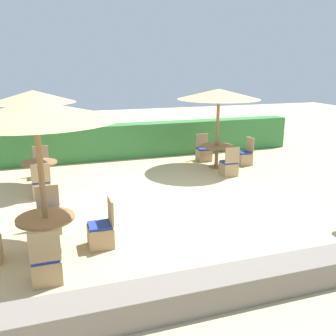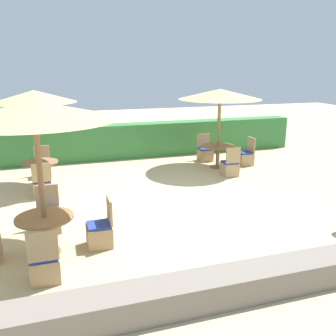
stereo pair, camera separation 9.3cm
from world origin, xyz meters
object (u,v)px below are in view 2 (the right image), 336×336
object	(u,v)px
round_table_back_right	(218,150)
patio_chair_back_left_south	(43,187)
patio_chair_front_left_east	(100,233)
round_table_back_left	(41,167)
round_table_front_left	(45,225)
patio_chair_front_left_south	(45,266)
parasol_front_left	(34,111)
patio_chair_back_right_north	(205,153)
patio_chair_back_left_north	(43,169)
parasol_back_left	(34,97)
patio_chair_back_right_east	(246,157)
patio_chair_back_right_south	(230,167)
patio_chair_front_left_north	(49,219)
parasol_back_right	(220,94)

from	to	relation	value
round_table_back_right	patio_chair_back_left_south	size ratio (longest dim) A/B	1.13
patio_chair_front_left_east	round_table_back_left	world-z (taller)	patio_chair_front_left_east
patio_chair_front_left_east	round_table_back_left	xyz separation A→B (m)	(-1.08, 4.10, 0.27)
round_table_front_left	patio_chair_front_left_south	xyz separation A→B (m)	(-0.03, -0.94, -0.29)
parasol_front_left	patio_chair_front_left_south	world-z (taller)	parasol_front_left
patio_chair_front_left_east	round_table_back_left	bearing A→B (deg)	14.72
patio_chair_back_right_north	round_table_back_left	distance (m)	5.62
round_table_front_left	patio_chair_back_left_north	bearing A→B (deg)	90.83
parasol_front_left	patio_chair_back_left_south	world-z (taller)	parasol_front_left
patio_chair_front_left_east	parasol_back_left	world-z (taller)	parasol_back_left
patio_chair_back_right_east	round_table_front_left	xyz separation A→B (m)	(-6.45, -4.36, 0.29)
round_table_back_left	patio_chair_front_left_south	bearing A→B (deg)	-89.03
parasol_back_left	patio_chair_back_left_south	xyz separation A→B (m)	(0.04, -0.90, -2.21)
patio_chair_back_right_east	patio_chair_back_left_south	world-z (taller)	same
patio_chair_back_left_north	patio_chair_back_right_south	bearing A→B (deg)	163.58
round_table_front_left	patio_chair_back_left_south	world-z (taller)	patio_chair_back_left_south
round_table_front_left	patio_chair_back_left_south	bearing A→B (deg)	91.38
parasol_front_left	patio_chair_back_left_south	bearing A→B (deg)	91.38
patio_chair_front_left_east	patio_chair_back_left_south	size ratio (longest dim) A/B	1.00
patio_chair_back_left_south	parasol_front_left	bearing A→B (deg)	-88.62
patio_chair_back_right_north	patio_chair_front_left_north	size ratio (longest dim) A/B	1.00
patio_chair_front_left_north	parasol_back_left	xyz separation A→B (m)	(-0.17, 3.12, 2.21)
patio_chair_back_left_north	round_table_front_left	bearing A→B (deg)	90.83
patio_chair_back_right_north	patio_chair_front_left_east	xyz separation A→B (m)	(-4.40, -5.33, 0.00)
round_table_back_right	parasol_back_left	size ratio (longest dim) A/B	0.40
patio_chair_front_left_north	round_table_back_left	world-z (taller)	patio_chair_front_left_north
round_table_back_right	patio_chair_back_right_north	bearing A→B (deg)	92.72
patio_chair_front_left_north	round_table_back_left	bearing A→B (deg)	-86.95
round_table_front_left	round_table_back_left	distance (m)	4.08
parasol_back_right	patio_chair_front_left_north	world-z (taller)	parasol_back_right
parasol_front_left	patio_chair_back_left_south	xyz separation A→B (m)	(-0.08, 3.18, -2.31)
round_table_front_left	patio_chair_front_left_east	distance (m)	1.01
parasol_front_left	parasol_back_right	bearing A→B (deg)	38.88
round_table_front_left	round_table_back_right	bearing A→B (deg)	38.88
parasol_front_left	patio_chair_back_right_east	bearing A→B (deg)	34.08
round_table_front_left	patio_chair_back_right_south	bearing A→B (deg)	32.20
parasol_front_left	patio_chair_front_left_south	bearing A→B (deg)	-91.61
patio_chair_back_right_north	patio_chair_back_left_south	distance (m)	5.85
parasol_back_right	patio_chair_back_right_north	xyz separation A→B (m)	(-0.05, 0.95, -2.12)
round_table_back_right	patio_chair_front_left_south	distance (m)	7.60
patio_chair_front_left_east	patio_chair_front_left_north	distance (m)	1.34
parasol_back_left	patio_chair_back_left_north	bearing A→B (deg)	87.48
parasol_back_right	parasol_back_left	world-z (taller)	parasol_back_left
patio_chair_back_right_south	patio_chair_back_left_north	bearing A→B (deg)	163.58
round_table_back_right	patio_chair_back_right_south	world-z (taller)	patio_chair_back_right_south
patio_chair_back_right_east	patio_chair_back_left_south	bearing A→B (deg)	100.29
patio_chair_back_right_east	parasol_front_left	world-z (taller)	parasol_front_left
patio_chair_back_right_north	round_table_back_right	bearing A→B (deg)	92.72
round_table_back_left	patio_chair_back_left_south	bearing A→B (deg)	-87.76
round_table_back_right	patio_chair_back_right_east	size ratio (longest dim) A/B	1.13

